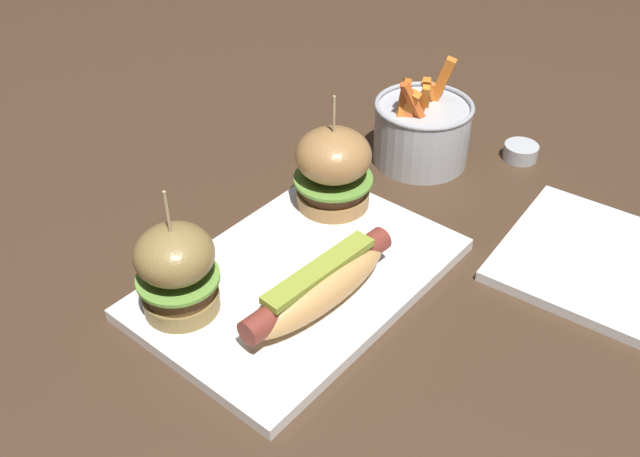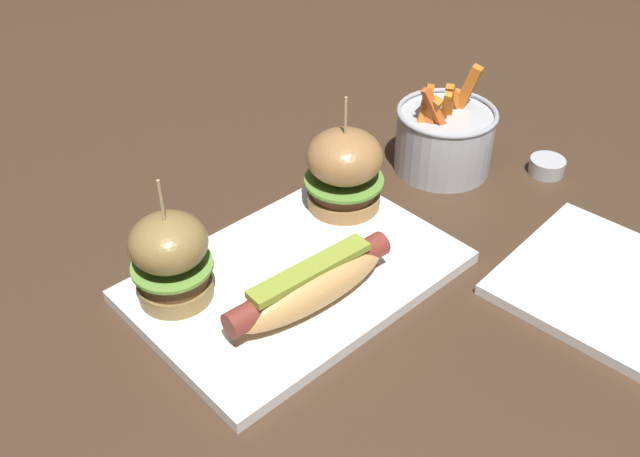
# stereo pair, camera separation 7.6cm
# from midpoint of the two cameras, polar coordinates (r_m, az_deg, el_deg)

# --- Properties ---
(ground_plane) EXTENTS (3.00, 3.00, 0.00)m
(ground_plane) POSITION_cam_midpoint_polar(r_m,az_deg,el_deg) (0.77, -4.42, -4.46)
(ground_plane) COLOR #422D1E
(platter_main) EXTENTS (0.34, 0.23, 0.01)m
(platter_main) POSITION_cam_midpoint_polar(r_m,az_deg,el_deg) (0.77, -4.45, -4.07)
(platter_main) COLOR white
(platter_main) RESTS_ON ground
(hot_dog) EXTENTS (0.20, 0.06, 0.05)m
(hot_dog) POSITION_cam_midpoint_polar(r_m,az_deg,el_deg) (0.71, -3.09, -4.65)
(hot_dog) COLOR tan
(hot_dog) RESTS_ON platter_main
(slider_left) EXTENTS (0.08, 0.08, 0.14)m
(slider_left) POSITION_cam_midpoint_polar(r_m,az_deg,el_deg) (0.71, -14.40, -3.36)
(slider_left) COLOR olive
(slider_left) RESTS_ON platter_main
(slider_right) EXTENTS (0.09, 0.09, 0.14)m
(slider_right) POSITION_cam_midpoint_polar(r_m,az_deg,el_deg) (0.83, -1.53, 4.77)
(slider_right) COLOR #A47442
(slider_right) RESTS_ON platter_main
(fries_bucket) EXTENTS (0.13, 0.13, 0.14)m
(fries_bucket) POSITION_cam_midpoint_polar(r_m,az_deg,el_deg) (0.95, 5.88, 7.72)
(fries_bucket) COLOR #B7BABF
(fries_bucket) RESTS_ON ground
(sauce_ramekin) EXTENTS (0.05, 0.05, 0.02)m
(sauce_ramekin) POSITION_cam_midpoint_polar(r_m,az_deg,el_deg) (0.99, 13.68, 5.94)
(sauce_ramekin) COLOR #B7BABF
(sauce_ramekin) RESTS_ON ground
(side_plate) EXTENTS (0.22, 0.22, 0.01)m
(side_plate) POSITION_cam_midpoint_polar(r_m,az_deg,el_deg) (0.83, 19.07, -2.63)
(side_plate) COLOR white
(side_plate) RESTS_ON ground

